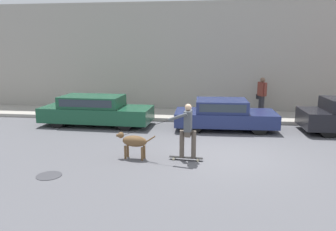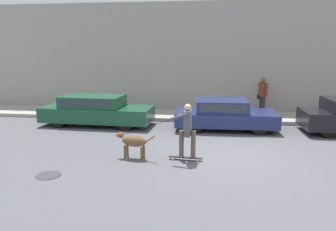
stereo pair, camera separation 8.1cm
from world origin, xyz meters
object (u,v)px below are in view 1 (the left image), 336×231
at_px(parked_car_0, 96,111).
at_px(dog, 134,142).
at_px(parked_car_1, 224,115).
at_px(skateboarder, 187,129).
at_px(pedestrian_with_bag, 262,94).

distance_m(parked_car_0, dog, 4.69).
bearing_deg(dog, parked_car_1, -115.96).
height_order(dog, skateboarder, skateboarder).
distance_m(parked_car_1, skateboarder, 4.06).
xyz_separation_m(parked_car_1, dog, (-2.70, -3.93, -0.07)).
bearing_deg(skateboarder, parked_car_1, -103.15).
bearing_deg(dog, skateboarder, -169.17).
bearing_deg(skateboarder, pedestrian_with_bag, -111.01).
bearing_deg(parked_car_1, parked_car_0, 177.87).
xyz_separation_m(parked_car_0, dog, (2.55, -3.94, -0.10)).
height_order(skateboarder, pedestrian_with_bag, pedestrian_with_bag).
xyz_separation_m(dog, pedestrian_with_bag, (4.48, 6.50, 0.58)).
height_order(parked_car_0, dog, parked_car_0).
height_order(parked_car_1, skateboarder, skateboarder).
bearing_deg(skateboarder, dog, 5.82).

